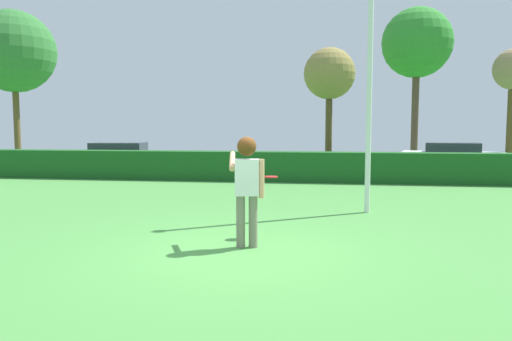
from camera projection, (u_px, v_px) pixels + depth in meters
ground_plane at (240, 251)px, 7.52m from camera, size 60.00×60.00×0.00m
person at (247, 179)px, 7.69m from camera, size 0.65×0.70×1.77m
frisbee at (271, 177)px, 8.50m from camera, size 0.24×0.24×0.03m
lamppost at (370, 42)px, 10.62m from camera, size 0.24×0.24×6.91m
hedge_row at (290, 167)px, 17.22m from camera, size 23.02×0.90×1.05m
parked_car_green at (119, 155)px, 21.21m from camera, size 4.38×2.23×1.25m
parked_car_white at (453, 156)px, 21.01m from camera, size 4.48×2.65×1.25m
maple_tree at (329, 75)px, 23.62m from camera, size 2.51×2.51×5.78m
oak_tree at (14, 52)px, 25.00m from camera, size 4.21×4.21×7.92m
birch_tree at (417, 44)px, 23.46m from camera, size 3.37×3.37×7.68m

